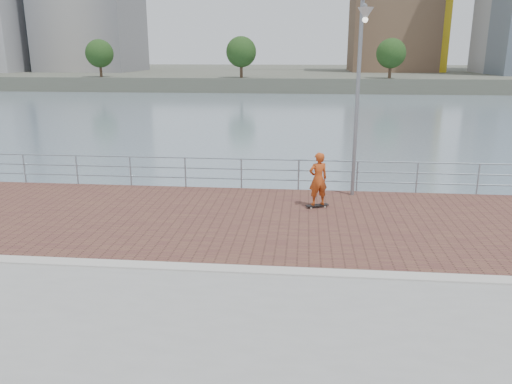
{
  "coord_description": "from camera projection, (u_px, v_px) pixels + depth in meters",
  "views": [
    {
      "loc": [
        1.22,
        -10.3,
        4.78
      ],
      "look_at": [
        0.0,
        2.0,
        1.3
      ],
      "focal_mm": 35.0,
      "sensor_mm": 36.0,
      "label": 1
    }
  ],
  "objects": [
    {
      "name": "skateboard",
      "position": [
        317.0,
        205.0,
        15.82
      ],
      "size": [
        0.75,
        0.45,
        0.08
      ],
      "rotation": [
        0.0,
        0.0,
        0.38
      ],
      "color": "black",
      "rests_on": "brick_lane"
    },
    {
      "name": "street_lamp",
      "position": [
        361.0,
        60.0,
        15.55
      ],
      "size": [
        0.46,
        1.35,
        6.36
      ],
      "color": "gray",
      "rests_on": "brick_lane"
    },
    {
      "name": "shoreline_trees",
      "position": [
        352.0,
        54.0,
        82.99
      ],
      "size": [
        144.2,
        5.16,
        6.88
      ],
      "color": "#473323",
      "rests_on": "far_shore"
    },
    {
      "name": "curb",
      "position": [
        247.0,
        270.0,
        11.26
      ],
      "size": [
        40.0,
        0.4,
        0.06
      ],
      "primitive_type": "cube",
      "color": "#B7B5AD",
      "rests_on": "seawall"
    },
    {
      "name": "skateboarder",
      "position": [
        318.0,
        179.0,
        15.58
      ],
      "size": [
        0.72,
        0.61,
        1.69
      ],
      "primitive_type": "imported",
      "rotation": [
        0.0,
        0.0,
        3.52
      ],
      "color": "#B44518",
      "rests_on": "skateboard"
    },
    {
      "name": "brick_lane",
      "position": [
        261.0,
        219.0,
        14.72
      ],
      "size": [
        40.0,
        6.8,
        0.02
      ],
      "primitive_type": "cube",
      "color": "brown",
      "rests_on": "seawall"
    },
    {
      "name": "guardrail",
      "position": [
        270.0,
        171.0,
        17.79
      ],
      "size": [
        39.06,
        0.06,
        1.13
      ],
      "color": "#8C9EA8",
      "rests_on": "brick_lane"
    },
    {
      "name": "far_shore",
      "position": [
        302.0,
        74.0,
        128.82
      ],
      "size": [
        320.0,
        95.0,
        2.5
      ],
      "primitive_type": "cube",
      "color": "#4C5142",
      "rests_on": "ground"
    },
    {
      "name": "water",
      "position": [
        248.0,
        349.0,
        11.81
      ],
      "size": [
        400.0,
        400.0,
        0.0
      ],
      "primitive_type": "plane",
      "color": "slate",
      "rests_on": "ground"
    }
  ]
}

